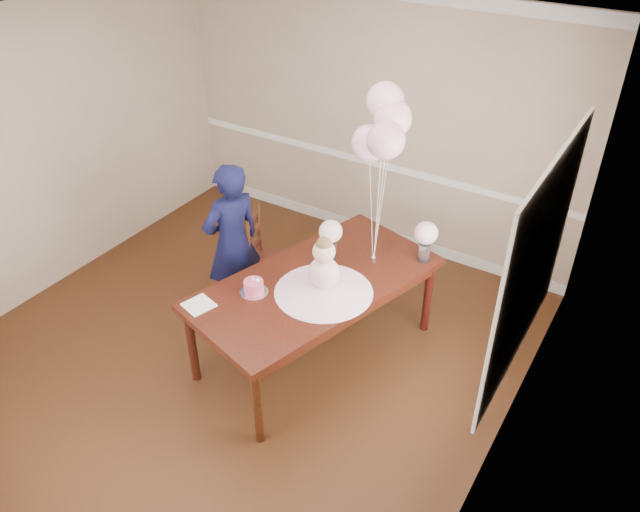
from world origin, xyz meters
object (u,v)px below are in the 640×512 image
Objects in this scene: dining_chair_seat at (275,263)px; woman at (232,243)px; dining_table_top at (315,283)px; birthday_cake at (254,286)px.

woman reaches higher than dining_chair_seat.
dining_table_top is 0.95m from woman.
birthday_cake is at bearing 70.67° from woman.
birthday_cake is (-0.33, -0.40, 0.09)m from dining_table_top.
birthday_cake is at bearing -113.96° from dining_table_top.
dining_table_top is 0.52m from birthday_cake.
dining_table_top is at bearing 50.14° from birthday_cake.
dining_table_top is 13.33× the size of birthday_cake.
dining_chair_seat is 0.27× the size of woman.
woman reaches higher than dining_table_top.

